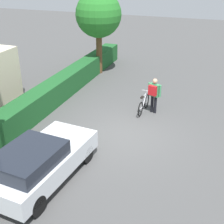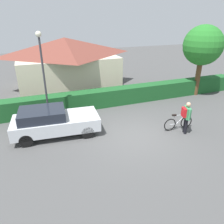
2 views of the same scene
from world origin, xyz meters
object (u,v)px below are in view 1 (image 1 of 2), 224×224
at_px(person_rider, 154,93).
at_px(tree_kerbside, 99,15).
at_px(parked_car_near, 39,162).
at_px(fire_hydrant, 1,161).
at_px(bicycle, 144,104).

distance_m(person_rider, tree_kerbside, 6.77).
bearing_deg(person_rider, parked_car_near, 160.24).
bearing_deg(tree_kerbside, parked_car_near, -167.75).
bearing_deg(fire_hydrant, parked_car_near, -89.02).
bearing_deg(person_rider, tree_kerbside, 44.76).
relative_size(parked_car_near, bicycle, 2.57).
relative_size(bicycle, tree_kerbside, 0.33).
distance_m(bicycle, fire_hydrant, 6.77).
height_order(tree_kerbside, fire_hydrant, tree_kerbside).
bearing_deg(bicycle, fire_hydrant, 152.04).
relative_size(bicycle, fire_hydrant, 2.00).
relative_size(bicycle, person_rider, 1.00).
distance_m(person_rider, fire_hydrant, 7.05).
xyz_separation_m(tree_kerbside, fire_hydrant, (-10.50, -0.83, -3.05)).
height_order(parked_car_near, tree_kerbside, tree_kerbside).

